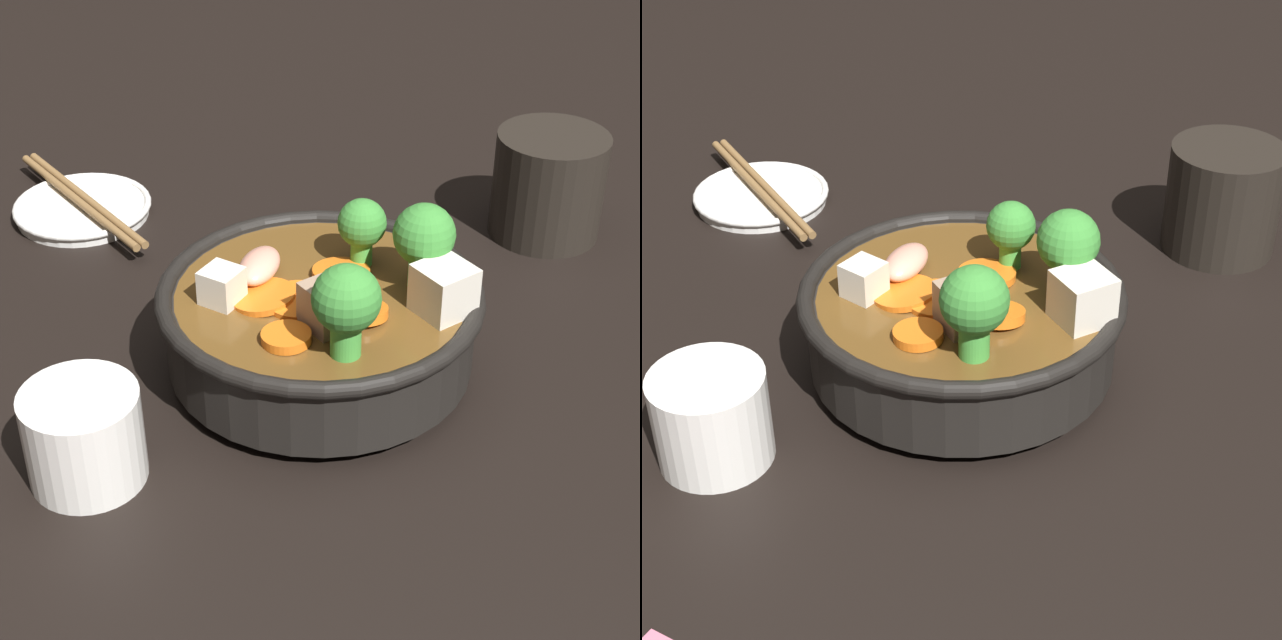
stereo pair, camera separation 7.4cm
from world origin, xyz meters
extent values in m
plane|color=black|center=(0.00, 0.00, 0.00)|extent=(3.00, 3.00, 0.00)
cylinder|color=black|center=(0.00, 0.00, 0.01)|extent=(0.12, 0.12, 0.01)
cylinder|color=black|center=(0.00, 0.00, 0.04)|extent=(0.21, 0.21, 0.05)
torus|color=black|center=(0.00, 0.00, 0.06)|extent=(0.23, 0.23, 0.01)
cylinder|color=brown|center=(0.00, 0.00, 0.05)|extent=(0.20, 0.20, 0.03)
cylinder|color=orange|center=(-0.02, 0.01, 0.07)|extent=(0.05, 0.05, 0.00)
cylinder|color=orange|center=(0.03, -0.01, 0.07)|extent=(0.05, 0.05, 0.01)
cylinder|color=orange|center=(-0.06, 0.00, 0.07)|extent=(0.05, 0.05, 0.01)
cylinder|color=orange|center=(-0.02, 0.03, 0.07)|extent=(0.05, 0.05, 0.01)
cylinder|color=orange|center=(-0.02, -0.03, 0.07)|extent=(0.05, 0.05, 0.01)
cylinder|color=green|center=(0.05, -0.01, 0.07)|extent=(0.02, 0.02, 0.02)
sphere|color=#388433|center=(0.05, -0.01, 0.10)|extent=(0.03, 0.03, 0.03)
cylinder|color=green|center=(0.04, -0.06, 0.08)|extent=(0.02, 0.02, 0.03)
sphere|color=#388433|center=(0.04, -0.06, 0.10)|extent=(0.04, 0.04, 0.04)
cylinder|color=green|center=(-0.06, -0.04, 0.08)|extent=(0.02, 0.02, 0.03)
sphere|color=#388433|center=(-0.06, -0.04, 0.11)|extent=(0.04, 0.04, 0.04)
cube|color=silver|center=(-0.03, 0.06, 0.08)|extent=(0.03, 0.03, 0.02)
cube|color=silver|center=(0.01, -0.08, 0.08)|extent=(0.05, 0.05, 0.03)
cube|color=#9E7F66|center=(-0.03, -0.02, 0.08)|extent=(0.04, 0.04, 0.03)
ellipsoid|color=#EA9E84|center=(0.01, 0.05, 0.07)|extent=(0.05, 0.03, 0.02)
cylinder|color=white|center=(0.14, 0.28, 0.01)|extent=(0.12, 0.12, 0.01)
torus|color=white|center=(0.14, 0.28, 0.01)|extent=(0.12, 0.12, 0.01)
cylinder|color=white|center=(-0.16, 0.10, 0.03)|extent=(0.07, 0.07, 0.06)
cylinder|color=brown|center=(-0.16, 0.10, 0.05)|extent=(0.06, 0.06, 0.00)
cylinder|color=black|center=(0.26, -0.11, 0.05)|extent=(0.09, 0.09, 0.09)
torus|color=black|center=(0.30, -0.11, 0.05)|extent=(0.05, 0.01, 0.05)
cylinder|color=olive|center=(0.14, 0.28, 0.02)|extent=(0.12, 0.18, 0.01)
cylinder|color=olive|center=(0.13, 0.28, 0.02)|extent=(0.12, 0.18, 0.01)
camera|label=1|loc=(-0.57, -0.22, 0.46)|focal=60.00mm
camera|label=2|loc=(-0.54, -0.29, 0.46)|focal=60.00mm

